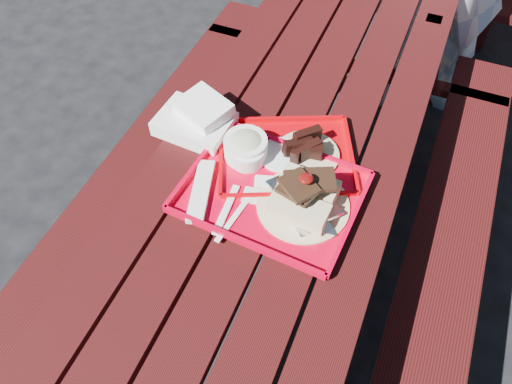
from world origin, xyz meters
The scene contains 5 objects.
ground centered at (0.00, 0.00, 0.00)m, with size 60.00×60.00×0.00m, color black.
picnic_table_near centered at (0.00, 0.00, 0.56)m, with size 1.41×2.40×0.75m.
near_tray centered at (0.03, -0.07, 0.79)m, with size 0.52×0.42×0.16m.
far_tray centered at (0.01, 0.04, 0.77)m, with size 0.49×0.45×0.07m.
white_cloth centered at (-0.29, 0.07, 0.79)m, with size 0.24×0.21×0.09m.
Camera 1 is at (0.31, -0.91, 1.90)m, focal length 35.00 mm.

